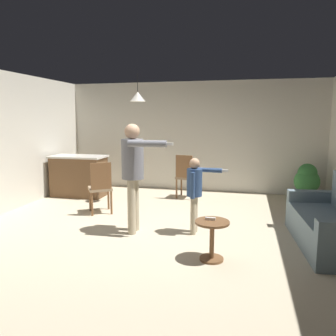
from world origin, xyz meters
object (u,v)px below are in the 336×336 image
Objects in this scene: dining_chair_near_wall at (186,175)px; spare_remote_on_table at (210,219)px; side_table_by_couch at (212,236)px; person_adult at (134,166)px; kitchen_counter at (79,176)px; dining_chair_by_counter at (101,186)px; couch_floral at (335,224)px; potted_plant_corner at (307,181)px; person_child at (195,187)px.

dining_chair_near_wall is 3.25m from spare_remote_on_table.
person_adult is (-1.32, 0.76, 0.74)m from side_table_by_couch.
dining_chair_near_wall is at bearing 8.19° from kitchen_counter.
kitchen_counter is 2.97m from person_adult.
dining_chair_by_counter is 2.73m from spare_remote_on_table.
dining_chair_near_wall is (0.39, 2.39, -0.53)m from person_adult.
kitchen_counter is 4.36m from spare_remote_on_table.
dining_chair_by_counter reaches higher than kitchen_counter.
couch_floral reaches higher than spare_remote_on_table.
side_table_by_couch is 0.22m from spare_remote_on_table.
person_adult is (2.08, -2.04, 0.59)m from kitchen_counter.
kitchen_counter is 0.73× the size of person_adult.
kitchen_counter reaches higher than side_table_by_couch.
person_adult is at bearing 86.83° from couch_floral.
potted_plant_corner is (1.70, 3.52, 0.13)m from side_table_by_couch.
couch_floral is at bearing -43.18° from dining_chair_by_counter.
side_table_by_couch is 0.43× the size of person_child.
dining_chair_by_counter is (1.12, -1.22, 0.07)m from kitchen_counter.
person_child is at bearing -51.34° from dining_chair_by_counter.
couch_floral is at bearing 90.03° from person_child.
dining_chair_near_wall reaches higher than side_table_by_couch.
side_table_by_couch is 0.30× the size of person_adult.
side_table_by_couch is at bearing 112.55° from couch_floral.
kitchen_counter is 3.57m from person_child.
person_child is at bearing -31.69° from kitchen_counter.
person_child reaches higher than kitchen_counter.
person_child is 1.20× the size of dining_chair_by_counter.
kitchen_counter is at bearing -136.47° from person_adult.
side_table_by_couch is 4.00× the size of spare_remote_on_table.
kitchen_counter is 4.40m from side_table_by_couch.
dining_chair_near_wall is (-0.93, 3.15, 0.22)m from side_table_by_couch.
dining_chair_near_wall is 7.69× the size of spare_remote_on_table.
dining_chair_by_counter is (-0.96, 0.82, -0.53)m from person_adult.
dining_chair_by_counter is at bearing 74.58° from couch_floral.
person_child is at bearing 82.78° from couch_floral.
person_child reaches higher than dining_chair_near_wall.
couch_floral is at bearing -35.44° from dining_chair_near_wall.
dining_chair_by_counter is 4.43m from potted_plant_corner.
person_adult is 13.29× the size of spare_remote_on_table.
potted_plant_corner is (3.98, 1.94, -0.09)m from dining_chair_by_counter.
couch_floral is at bearing -91.42° from potted_plant_corner.
spare_remote_on_table is (1.29, -0.73, -0.53)m from person_adult.
kitchen_counter is at bearing -119.19° from person_child.
kitchen_counter is at bearing 140.48° from side_table_by_couch.
kitchen_counter is 9.69× the size of spare_remote_on_table.
couch_floral is at bearing 89.51° from person_adult.
side_table_by_couch is (-1.64, -0.84, -0.00)m from couch_floral.
kitchen_counter reaches higher than potted_plant_corner.
spare_remote_on_table is at bearing 111.25° from couch_floral.
kitchen_counter reaches higher than spare_remote_on_table.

